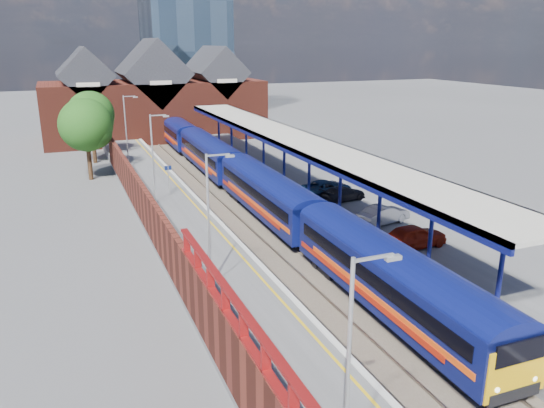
{
  "coord_description": "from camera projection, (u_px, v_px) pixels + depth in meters",
  "views": [
    {
      "loc": [
        -13.04,
        -18.68,
        13.18
      ],
      "look_at": [
        -0.02,
        13.46,
        2.6
      ],
      "focal_mm": 35.0,
      "sensor_mm": 36.0,
      "label": 1
    }
  ],
  "objects": [
    {
      "name": "lamp_post_b",
      "position": [
        211.0,
        212.0,
        26.67
      ],
      "size": [
        1.48,
        0.18,
        7.0
      ],
      "color": "#A5A8AA",
      "rests_on": "left_platform"
    },
    {
      "name": "train",
      "position": [
        235.0,
        169.0,
        48.24
      ],
      "size": [
        3.05,
        65.94,
        3.45
      ],
      "color": "#0C1356",
      "rests_on": "ground"
    },
    {
      "name": "coping_right",
      "position": [
        278.0,
        197.0,
        43.65
      ],
      "size": [
        0.3,
        76.0,
        0.05
      ],
      "primitive_type": "cube",
      "color": "silver",
      "rests_on": "right_platform"
    },
    {
      "name": "brick_wall",
      "position": [
        153.0,
        220.0,
        33.47
      ],
      "size": [
        0.35,
        50.0,
        3.86
      ],
      "color": "#5E2318",
      "rests_on": "left_platform"
    },
    {
      "name": "yellow_line",
      "position": [
        196.0,
        206.0,
        41.18
      ],
      "size": [
        0.14,
        76.0,
        0.01
      ],
      "primitive_type": "cube",
      "color": "yellow",
      "rests_on": "left_platform"
    },
    {
      "name": "station_building",
      "position": [
        154.0,
        100.0,
        74.91
      ],
      "size": [
        30.0,
        12.12,
        13.78
      ],
      "color": "#5E2318",
      "rests_on": "ground"
    },
    {
      "name": "tree_near",
      "position": [
        88.0,
        126.0,
        51.64
      ],
      "size": [
        5.2,
        5.2,
        8.1
      ],
      "color": "#382314",
      "rests_on": "ground"
    },
    {
      "name": "parked_car_silver",
      "position": [
        384.0,
        214.0,
        37.1
      ],
      "size": [
        4.19,
        2.25,
        1.31
      ],
      "primitive_type": "imported",
      "rotation": [
        0.0,
        0.0,
        1.8
      ],
      "color": "silver",
      "rests_on": "right_platform"
    },
    {
      "name": "platform_sign",
      "position": [
        168.0,
        175.0,
        43.78
      ],
      "size": [
        0.55,
        0.08,
        2.5
      ],
      "color": "#A5A8AA",
      "rests_on": "left_platform"
    },
    {
      "name": "parked_car_red",
      "position": [
        414.0,
        236.0,
        32.68
      ],
      "size": [
        4.5,
        2.17,
        1.48
      ],
      "primitive_type": "imported",
      "rotation": [
        0.0,
        0.0,
        1.67
      ],
      "color": "maroon",
      "rests_on": "right_platform"
    },
    {
      "name": "parked_car_dark",
      "position": [
        343.0,
        194.0,
        42.48
      ],
      "size": [
        4.27,
        2.46,
        1.16
      ],
      "primitive_type": "imported",
      "rotation": [
        0.0,
        0.0,
        1.79
      ],
      "color": "black",
      "rests_on": "right_platform"
    },
    {
      "name": "glass_tower",
      "position": [
        183.0,
        1.0,
        93.7
      ],
      "size": [
        14.2,
        14.2,
        40.3
      ],
      "color": "#48617C",
      "rests_on": "ground"
    },
    {
      "name": "right_platform",
      "position": [
        309.0,
        199.0,
        44.83
      ],
      "size": [
        6.0,
        76.0,
        1.0
      ],
      "primitive_type": "cube",
      "color": "#565659",
      "rests_on": "ground"
    },
    {
      "name": "canopy",
      "position": [
        294.0,
        140.0,
        44.98
      ],
      "size": [
        4.5,
        52.0,
        4.48
      ],
      "color": "navy",
      "rests_on": "right_platform"
    },
    {
      "name": "lamp_post_a",
      "position": [
        353.0,
        360.0,
        14.26
      ],
      "size": [
        1.48,
        0.18,
        7.0
      ],
      "color": "#A5A8AA",
      "rests_on": "left_platform"
    },
    {
      "name": "rails",
      "position": [
        242.0,
        211.0,
        42.78
      ],
      "size": [
        4.51,
        76.0,
        0.14
      ],
      "color": "slate",
      "rests_on": "ground"
    },
    {
      "name": "lamp_post_c",
      "position": [
        154.0,
        153.0,
        40.85
      ],
      "size": [
        1.48,
        0.18,
        7.0
      ],
      "color": "#A5A8AA",
      "rests_on": "left_platform"
    },
    {
      "name": "ground",
      "position": [
        209.0,
        184.0,
        51.68
      ],
      "size": [
        240.0,
        240.0,
        0.0
      ],
      "primitive_type": "plane",
      "color": "#5B5B5E",
      "rests_on": "ground"
    },
    {
      "name": "coping_left",
      "position": [
        204.0,
        205.0,
        41.39
      ],
      "size": [
        0.3,
        76.0,
        0.05
      ],
      "primitive_type": "cube",
      "color": "silver",
      "rests_on": "left_platform"
    },
    {
      "name": "left_platform",
      "position": [
        174.0,
        215.0,
        40.7
      ],
      "size": [
        5.0,
        76.0,
        1.0
      ],
      "primitive_type": "cube",
      "color": "#565659",
      "rests_on": "ground"
    },
    {
      "name": "parked_car_blue",
      "position": [
        326.0,
        188.0,
        43.89
      ],
      "size": [
        5.13,
        3.26,
        1.32
      ],
      "primitive_type": "imported",
      "rotation": [
        0.0,
        0.0,
        1.81
      ],
      "color": "navy",
      "rests_on": "right_platform"
    },
    {
      "name": "tree_far",
      "position": [
        92.0,
        116.0,
        59.09
      ],
      "size": [
        5.2,
        5.2,
        8.1
      ],
      "color": "#382314",
      "rests_on": "ground"
    },
    {
      "name": "ballast_bed",
      "position": [
        242.0,
        212.0,
        42.81
      ],
      "size": [
        6.0,
        76.0,
        0.06
      ],
      "primitive_type": "cube",
      "color": "#473D33",
      "rests_on": "ground"
    },
    {
      "name": "lamp_post_d",
      "position": [
        127.0,
        125.0,
        55.03
      ],
      "size": [
        1.48,
        0.18,
        7.0
      ],
      "color": "#A5A8AA",
      "rests_on": "left_platform"
    }
  ]
}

